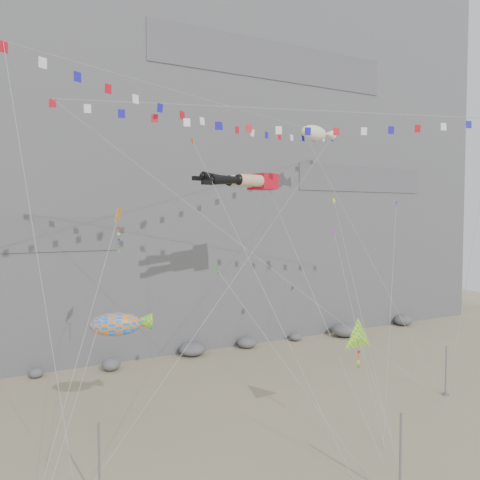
# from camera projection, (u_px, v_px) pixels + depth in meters

# --- Properties ---
(ground) EXTENTS (120.00, 120.00, 0.00)m
(ground) POSITION_uv_depth(u_px,v_px,m) (286.00, 424.00, 30.43)
(ground) COLOR gray
(ground) RESTS_ON ground
(cliff) EXTENTS (80.00, 28.00, 50.00)m
(cliff) POSITION_uv_depth(u_px,v_px,m) (148.00, 124.00, 57.72)
(cliff) COLOR slate
(cliff) RESTS_ON ground
(talus_boulders) EXTENTS (60.00, 3.00, 1.20)m
(talus_boulders) POSITION_uv_depth(u_px,v_px,m) (192.00, 349.00, 45.56)
(talus_boulders) COLOR slate
(talus_boulders) RESTS_ON ground
(anchor_pole_left) EXTENTS (0.12, 0.12, 4.02)m
(anchor_pole_left) POSITION_uv_depth(u_px,v_px,m) (99.00, 465.00, 21.68)
(anchor_pole_left) COLOR gray
(anchor_pole_left) RESTS_ON ground
(anchor_pole_center) EXTENTS (0.12, 0.12, 4.22)m
(anchor_pole_center) POSITION_uv_depth(u_px,v_px,m) (400.00, 456.00, 22.26)
(anchor_pole_center) COLOR gray
(anchor_pole_center) RESTS_ON ground
(anchor_pole_right) EXTENTS (0.12, 0.12, 3.82)m
(anchor_pole_right) POSITION_uv_depth(u_px,v_px,m) (446.00, 370.00, 35.35)
(anchor_pole_right) COLOR gray
(anchor_pole_right) RESTS_ON ground
(legs_kite) EXTENTS (7.17, 16.18, 22.10)m
(legs_kite) POSITION_uv_depth(u_px,v_px,m) (244.00, 181.00, 36.34)
(legs_kite) COLOR red
(legs_kite) RESTS_ON ground
(flag_banner_upper) EXTENTS (31.02, 17.78, 27.57)m
(flag_banner_upper) POSITION_uv_depth(u_px,v_px,m) (229.00, 106.00, 35.88)
(flag_banner_upper) COLOR red
(flag_banner_upper) RESTS_ON ground
(flag_banner_lower) EXTENTS (30.71, 9.57, 23.86)m
(flag_banner_lower) POSITION_uv_depth(u_px,v_px,m) (294.00, 110.00, 32.68)
(flag_banner_lower) COLOR red
(flag_banner_lower) RESTS_ON ground
(harlequin_kite) EXTENTS (6.75, 9.09, 16.83)m
(harlequin_kite) POSITION_uv_depth(u_px,v_px,m) (118.00, 216.00, 29.63)
(harlequin_kite) COLOR red
(harlequin_kite) RESTS_ON ground
(fish_windsock) EXTENTS (7.17, 8.29, 11.19)m
(fish_windsock) POSITION_uv_depth(u_px,v_px,m) (116.00, 324.00, 27.84)
(fish_windsock) COLOR orange
(fish_windsock) RESTS_ON ground
(delta_kite) EXTENTS (2.38, 4.07, 8.05)m
(delta_kite) POSITION_uv_depth(u_px,v_px,m) (359.00, 338.00, 27.45)
(delta_kite) COLOR #E1BC0B
(delta_kite) RESTS_ON ground
(blimp_windsock) EXTENTS (4.53, 14.94, 25.44)m
(blimp_windsock) POSITION_uv_depth(u_px,v_px,m) (314.00, 133.00, 44.27)
(blimp_windsock) COLOR #F0EDC6
(blimp_windsock) RESTS_ON ground
(small_kite_a) EXTENTS (3.49, 15.79, 24.70)m
(small_kite_a) POSITION_uv_depth(u_px,v_px,m) (196.00, 149.00, 35.05)
(small_kite_a) COLOR #E64C13
(small_kite_a) RESTS_ON ground
(small_kite_b) EXTENTS (4.88, 10.95, 16.58)m
(small_kite_b) POSITION_uv_depth(u_px,v_px,m) (335.00, 237.00, 37.32)
(small_kite_b) COLOR purple
(small_kite_b) RESTS_ON ground
(small_kite_c) EXTENTS (4.43, 10.95, 14.84)m
(small_kite_c) POSITION_uv_depth(u_px,v_px,m) (220.00, 274.00, 30.99)
(small_kite_c) COLOR #1D9B17
(small_kite_c) RESTS_ON ground
(small_kite_d) EXTENTS (7.57, 15.16, 22.00)m
(small_kite_d) POSITION_uv_depth(u_px,v_px,m) (335.00, 206.00, 41.23)
(small_kite_d) COLOR yellow
(small_kite_d) RESTS_ON ground
(small_kite_e) EXTENTS (10.80, 10.00, 20.10)m
(small_kite_e) POSITION_uv_depth(u_px,v_px,m) (396.00, 208.00, 39.51)
(small_kite_e) COLOR #1B14B2
(small_kite_e) RESTS_ON ground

